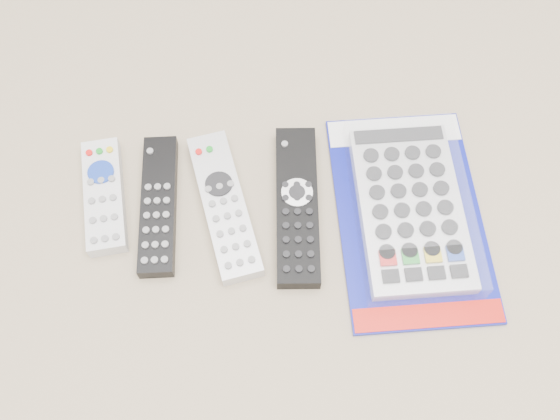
{
  "coord_description": "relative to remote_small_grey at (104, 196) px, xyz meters",
  "views": [
    {
      "loc": [
        -0.02,
        -0.37,
        0.73
      ],
      "look_at": [
        0.01,
        -0.02,
        0.01
      ],
      "focal_mm": 40.0,
      "sensor_mm": 36.0,
      "label": 1
    }
  ],
  "objects": [
    {
      "name": "remote_slim_black",
      "position": [
        0.07,
        -0.02,
        -0.0
      ],
      "size": [
        0.05,
        0.2,
        0.02
      ],
      "rotation": [
        0.0,
        0.0,
        -0.02
      ],
      "color": "black",
      "rests_on": "ground"
    },
    {
      "name": "remote_small_grey",
      "position": [
        0.0,
        0.0,
        0.0
      ],
      "size": [
        0.07,
        0.17,
        0.02
      ],
      "rotation": [
        0.0,
        0.0,
        0.11
      ],
      "color": "silver",
      "rests_on": "ground"
    },
    {
      "name": "remote_large_black",
      "position": [
        0.25,
        -0.03,
        -0.0
      ],
      "size": [
        0.07,
        0.23,
        0.02
      ],
      "rotation": [
        0.0,
        0.0,
        -0.06
      ],
      "color": "black",
      "rests_on": "ground"
    },
    {
      "name": "jumbo_remote_packaged",
      "position": [
        0.39,
        -0.05,
        0.01
      ],
      "size": [
        0.19,
        0.3,
        0.04
      ],
      "rotation": [
        0.0,
        0.0,
        0.0
      ],
      "color": "#0C138E",
      "rests_on": "ground"
    },
    {
      "name": "remote_silver_dvd",
      "position": [
        0.16,
        -0.03,
        -0.0
      ],
      "size": [
        0.09,
        0.22,
        0.02
      ],
      "rotation": [
        0.0,
        0.0,
        0.2
      ],
      "color": "silver",
      "rests_on": "ground"
    }
  ]
}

